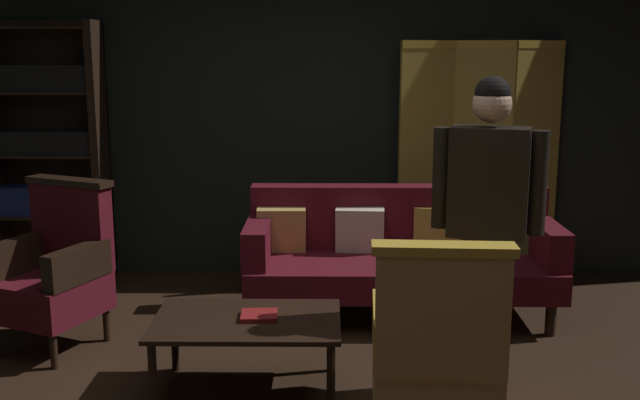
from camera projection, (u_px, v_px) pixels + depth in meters
The scene contains 9 objects.
back_wall at pixel (322, 104), 5.92m from camera, with size 7.20×0.10×2.80m, color black.
folding_screen at pixel (481, 159), 5.78m from camera, with size 1.30×0.24×1.90m.
bookshelf at pixel (47, 150), 5.76m from camera, with size 0.90×0.32×2.05m.
velvet_couch at pixel (400, 251), 5.13m from camera, with size 2.12×0.78×0.88m.
coffee_table at pixel (247, 327), 3.94m from camera, with size 1.00×0.64×0.42m.
armchair_gilt_accent at pixel (436, 353), 3.32m from camera, with size 0.61×0.60×1.04m.
armchair_wing_left at pixel (56, 270), 4.57m from camera, with size 0.76×0.76×1.04m.
standing_figure at pixel (487, 206), 3.87m from camera, with size 0.57×0.32×1.70m.
book_red_leather at pixel (259, 316), 3.94m from camera, with size 0.19×0.17×0.03m, color maroon.
Camera 1 is at (0.05, -3.50, 1.83)m, focal length 41.34 mm.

